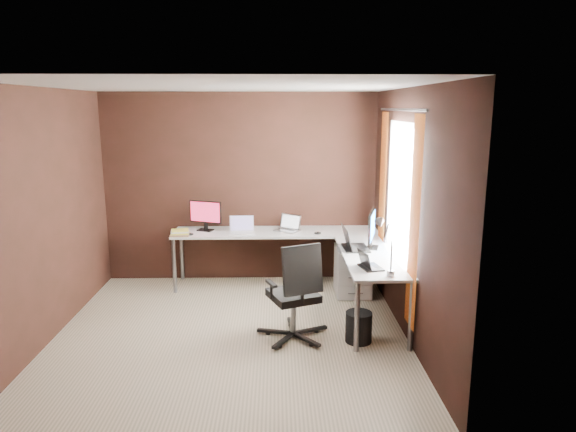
# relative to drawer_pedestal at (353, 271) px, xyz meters

# --- Properties ---
(room) EXTENTS (3.60, 3.60, 2.50)m
(room) POSITION_rel_drawer_pedestal_xyz_m (-1.09, -1.08, 0.98)
(room) COLOR beige
(room) RESTS_ON ground
(desk) EXTENTS (2.65, 2.25, 0.73)m
(desk) POSITION_rel_drawer_pedestal_xyz_m (-0.59, -0.11, 0.38)
(desk) COLOR silver
(desk) RESTS_ON ground
(drawer_pedestal) EXTENTS (0.42, 0.50, 0.60)m
(drawer_pedestal) POSITION_rel_drawer_pedestal_xyz_m (0.00, 0.00, 0.00)
(drawer_pedestal) COLOR silver
(drawer_pedestal) RESTS_ON ground
(monitor_left) EXTENTS (0.42, 0.20, 0.39)m
(monitor_left) POSITION_rel_drawer_pedestal_xyz_m (-1.87, 0.41, 0.65)
(monitor_left) COLOR black
(monitor_left) RESTS_ON desk
(monitor_right) EXTENTS (0.19, 0.50, 0.42)m
(monitor_right) POSITION_rel_drawer_pedestal_xyz_m (0.13, -0.48, 0.67)
(monitor_right) COLOR black
(monitor_right) RESTS_ON desk
(laptop_white) EXTENTS (0.32, 0.23, 0.21)m
(laptop_white) POSITION_rel_drawer_pedestal_xyz_m (-1.40, 0.28, 0.48)
(laptop_white) COLOR silver
(laptop_white) RESTS_ON desk
(laptop_silver) EXTENTS (0.37, 0.35, 0.20)m
(laptop_silver) POSITION_rel_drawer_pedestal_xyz_m (-0.80, 0.38, 0.48)
(laptop_silver) COLOR silver
(laptop_silver) RESTS_ON desk
(laptop_black_big) EXTENTS (0.29, 0.40, 0.26)m
(laptop_black_big) POSITION_rel_drawer_pedestal_xyz_m (-0.09, -0.51, 0.49)
(laptop_black_big) COLOR black
(laptop_black_big) RESTS_ON desk
(laptop_black_small) EXTENTS (0.25, 0.31, 0.18)m
(laptop_black_small) POSITION_rel_drawer_pedestal_xyz_m (-0.04, -1.23, 0.47)
(laptop_black_small) COLOR black
(laptop_black_small) RESTS_ON desk
(book_stack) EXTENTS (0.25, 0.21, 0.07)m
(book_stack) POSITION_rel_drawer_pedestal_xyz_m (-2.16, 0.15, 0.47)
(book_stack) COLOR #8D6D4C
(book_stack) RESTS_ON desk
(mouse_left) EXTENTS (0.09, 0.07, 0.03)m
(mouse_left) POSITION_rel_drawer_pedestal_xyz_m (-2.03, 0.15, 0.45)
(mouse_left) COLOR black
(mouse_left) RESTS_ON desk
(mouse_corner) EXTENTS (0.10, 0.08, 0.04)m
(mouse_corner) POSITION_rel_drawer_pedestal_xyz_m (-0.43, 0.16, 0.45)
(mouse_corner) COLOR black
(mouse_corner) RESTS_ON desk
(desk_lamp) EXTENTS (0.18, 0.21, 0.55)m
(desk_lamp) POSITION_rel_drawer_pedestal_xyz_m (0.07, -1.41, 0.77)
(desk_lamp) COLOR slate
(desk_lamp) RESTS_ON desk
(office_chair) EXTENTS (0.57, 0.61, 1.02)m
(office_chair) POSITION_rel_drawer_pedestal_xyz_m (-0.77, -1.26, -0.00)
(office_chair) COLOR black
(office_chair) RESTS_ON ground
(wastebasket) EXTENTS (0.31, 0.31, 0.31)m
(wastebasket) POSITION_rel_drawer_pedestal_xyz_m (-0.13, -1.35, -0.15)
(wastebasket) COLOR black
(wastebasket) RESTS_ON ground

